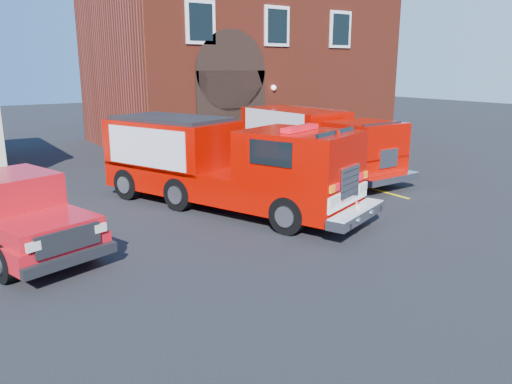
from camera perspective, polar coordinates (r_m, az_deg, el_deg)
ground at (r=13.18m, az=-2.92°, el=-4.42°), size 100.00×100.00×0.00m
parking_stripe_near at (r=17.94m, az=13.44°, el=0.27°), size 0.12×3.00×0.01m
parking_stripe_mid at (r=20.03m, az=7.16°, el=1.99°), size 0.12×3.00×0.01m
parking_stripe_far at (r=22.32m, az=2.11°, el=3.36°), size 0.12×3.00×0.01m
fire_station at (r=29.11m, az=-2.04°, el=14.31°), size 15.20×10.20×8.45m
fire_engine at (r=14.99m, az=-3.79°, el=3.33°), size 5.36×8.95×2.67m
pickup_truck at (r=12.99m, az=-26.76°, el=-2.21°), size 3.55×6.00×1.85m
secondary_truck at (r=19.97m, az=6.76°, el=5.90°), size 2.61×7.70×2.48m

